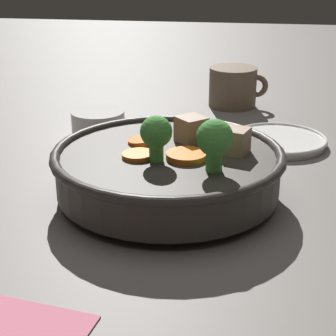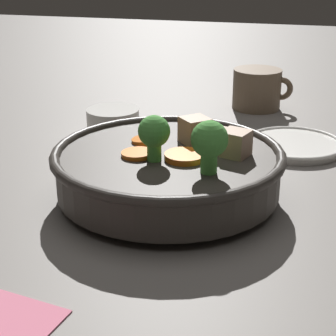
# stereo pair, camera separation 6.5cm
# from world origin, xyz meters

# --- Properties ---
(ground_plane) EXTENTS (3.00, 3.00, 0.00)m
(ground_plane) POSITION_xyz_m (0.00, 0.00, 0.00)
(ground_plane) COLOR slate
(stirfry_bowl) EXTENTS (0.27, 0.27, 0.11)m
(stirfry_bowl) POSITION_xyz_m (0.00, -0.00, 0.04)
(stirfry_bowl) COLOR #38332D
(stirfry_bowl) RESTS_ON ground_plane
(side_saucer) EXTENTS (0.14, 0.14, 0.01)m
(side_saucer) POSITION_xyz_m (0.14, 0.20, 0.01)
(side_saucer) COLOR white
(side_saucer) RESTS_ON ground_plane
(tea_cup) EXTENTS (0.08, 0.08, 0.05)m
(tea_cup) POSITION_xyz_m (-0.13, 0.17, 0.03)
(tea_cup) COLOR white
(tea_cup) RESTS_ON ground_plane
(dark_mug) EXTENTS (0.11, 0.08, 0.07)m
(dark_mug) POSITION_xyz_m (0.06, 0.40, 0.04)
(dark_mug) COLOR brown
(dark_mug) RESTS_ON ground_plane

